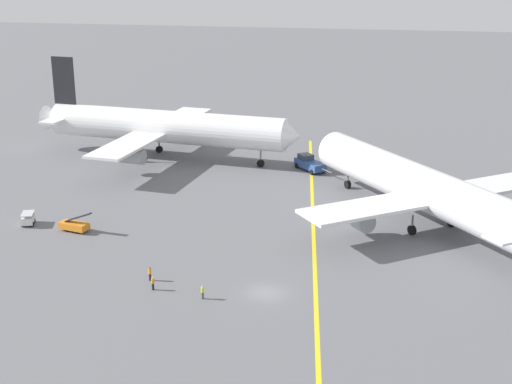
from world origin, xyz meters
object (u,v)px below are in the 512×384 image
(pushback_tug, at_px, (309,163))
(ground_crew_wing_walker_right, at_px, (153,283))
(ground_crew_ramp_agent_by_cones, at_px, (150,273))
(gse_baggage_cart_trailing, at_px, (28,219))
(gse_belt_loader_portside, at_px, (74,225))
(airliner_at_gate_left, at_px, (164,127))
(airliner_being_pushed, at_px, (421,188))
(ground_crew_marshaller_foreground, at_px, (203,292))

(pushback_tug, bearing_deg, ground_crew_wing_walker_right, -102.36)
(pushback_tug, relative_size, ground_crew_ramp_agent_by_cones, 4.83)
(gse_baggage_cart_trailing, bearing_deg, gse_belt_loader_portside, -7.56)
(pushback_tug, distance_m, gse_baggage_cart_trailing, 48.97)
(airliner_at_gate_left, distance_m, pushback_tug, 27.46)
(airliner_at_gate_left, xyz_separation_m, airliner_being_pushed, (45.36, -25.52, -0.63))
(pushback_tug, bearing_deg, airliner_at_gate_left, 175.23)
(ground_crew_marshaller_foreground, bearing_deg, airliner_being_pushed, 50.37)
(ground_crew_ramp_agent_by_cones, bearing_deg, airliner_at_gate_left, 106.28)
(gse_baggage_cart_trailing, relative_size, ground_crew_marshaller_foreground, 1.94)
(gse_belt_loader_portside, distance_m, ground_crew_wing_walker_right, 22.39)
(airliner_being_pushed, xyz_separation_m, gse_baggage_cart_trailing, (-53.29, -11.08, -4.45))
(airliner_at_gate_left, relative_size, ground_crew_wing_walker_right, 31.84)
(ground_crew_ramp_agent_by_cones, bearing_deg, pushback_tug, 75.79)
(airliner_being_pushed, bearing_deg, ground_crew_marshaller_foreground, -129.63)
(airliner_at_gate_left, xyz_separation_m, pushback_tug, (26.96, -2.25, -4.71))
(airliner_being_pushed, bearing_deg, ground_crew_wing_walker_right, -137.25)
(pushback_tug, bearing_deg, ground_crew_ramp_agent_by_cones, -104.21)
(airliner_being_pushed, bearing_deg, pushback_tug, 128.33)
(ground_crew_ramp_agent_by_cones, relative_size, ground_crew_wing_walker_right, 1.06)
(pushback_tug, height_order, ground_crew_wing_walker_right, pushback_tug)
(airliner_at_gate_left, height_order, gse_belt_loader_portside, airliner_at_gate_left)
(airliner_at_gate_left, xyz_separation_m, ground_crew_ramp_agent_by_cones, (14.74, -50.50, -5.06))
(ground_crew_marshaller_foreground, bearing_deg, ground_crew_wing_walker_right, 170.24)
(gse_baggage_cart_trailing, relative_size, ground_crew_wing_walker_right, 1.95)
(gse_belt_loader_portside, xyz_separation_m, ground_crew_marshaller_foreground, (22.51, -16.23, 0.00))
(airliner_at_gate_left, xyz_separation_m, gse_baggage_cart_trailing, (-7.94, -36.61, -5.08))
(airliner_being_pushed, xyz_separation_m, gse_belt_loader_portside, (-45.93, -12.06, -4.49))
(airliner_being_pushed, height_order, ground_crew_ramp_agent_by_cones, airliner_being_pushed)
(pushback_tug, distance_m, ground_crew_wing_walker_right, 51.72)
(gse_belt_loader_portside, bearing_deg, gse_baggage_cart_trailing, 172.44)
(gse_baggage_cart_trailing, distance_m, ground_crew_wing_walker_right, 28.78)
(airliner_being_pushed, distance_m, gse_baggage_cart_trailing, 54.62)
(gse_belt_loader_portside, height_order, ground_crew_wing_walker_right, gse_belt_loader_portside)
(gse_baggage_cart_trailing, bearing_deg, airliner_being_pushed, 11.75)
(gse_belt_loader_portside, height_order, ground_crew_marshaller_foreground, gse_belt_loader_portside)
(ground_crew_ramp_agent_by_cones, height_order, ground_crew_wing_walker_right, ground_crew_ramp_agent_by_cones)
(pushback_tug, relative_size, ground_crew_marshaller_foreground, 5.11)
(ground_crew_wing_walker_right, bearing_deg, ground_crew_marshaller_foreground, -9.76)
(gse_belt_loader_portside, xyz_separation_m, ground_crew_wing_walker_right, (16.45, -15.18, -0.01))
(ground_crew_ramp_agent_by_cones, distance_m, ground_crew_wing_walker_right, 2.54)
(ground_crew_wing_walker_right, bearing_deg, airliner_at_gate_left, 106.75)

